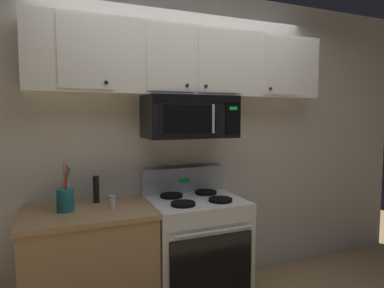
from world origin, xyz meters
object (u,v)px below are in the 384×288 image
stove_range (195,250)px  pepper_mill (96,189)px  salt_shaker (112,203)px  over_range_microwave (190,117)px  utensil_crock_teal (65,197)px

stove_range → pepper_mill: (-0.76, 0.20, 0.54)m
stove_range → salt_shaker: 0.84m
over_range_microwave → salt_shaker: size_ratio=7.20×
over_range_microwave → salt_shaker: (-0.68, -0.17, -0.62)m
stove_range → utensil_crock_teal: utensil_crock_teal is taller
stove_range → pepper_mill: stove_range is taller
stove_range → over_range_microwave: 1.11m
stove_range → pepper_mill: bearing=165.6°
stove_range → utensil_crock_teal: 1.13m
stove_range → over_range_microwave: over_range_microwave is taller
over_range_microwave → stove_range: bearing=-89.9°
stove_range → over_range_microwave: size_ratio=1.47×
stove_range → over_range_microwave: bearing=90.1°
over_range_microwave → salt_shaker: over_range_microwave is taller
stove_range → utensil_crock_teal: (-1.00, 0.03, 0.53)m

